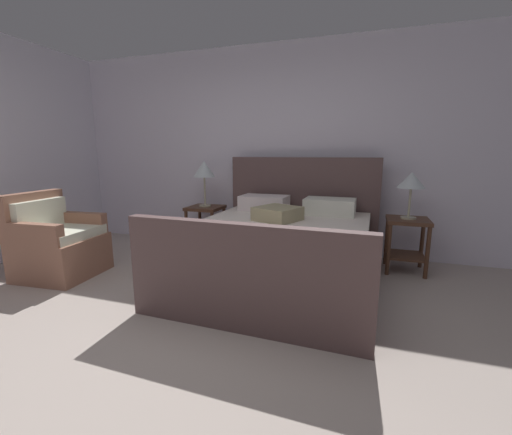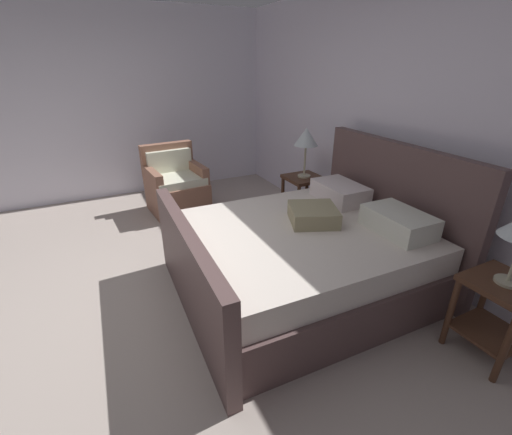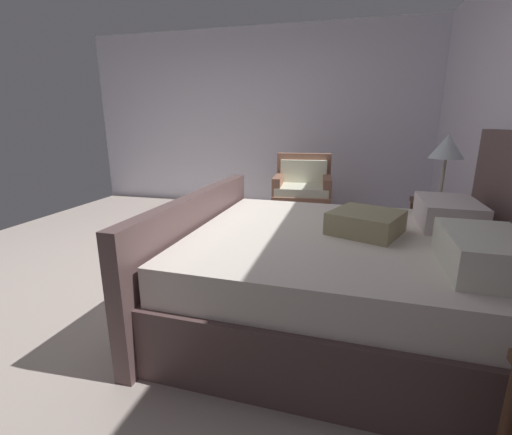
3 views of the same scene
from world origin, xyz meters
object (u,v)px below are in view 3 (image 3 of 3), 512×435
(bed, at_px, (347,273))
(armchair, at_px, (302,197))
(nightstand_left, at_px, (436,223))
(table_lamp_left, at_px, (447,148))

(bed, xyz_separation_m, armchair, (-2.34, -0.59, -0.01))
(bed, xyz_separation_m, nightstand_left, (-1.26, 0.79, 0.05))
(armchair, bearing_deg, bed, 14.23)
(bed, height_order, armchair, bed)
(nightstand_left, relative_size, table_lamp_left, 0.99)
(bed, distance_m, armchair, 2.41)
(table_lamp_left, height_order, armchair, table_lamp_left)
(nightstand_left, distance_m, table_lamp_left, 0.68)
(bed, bearing_deg, nightstand_left, 147.67)
(bed, relative_size, armchair, 2.42)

